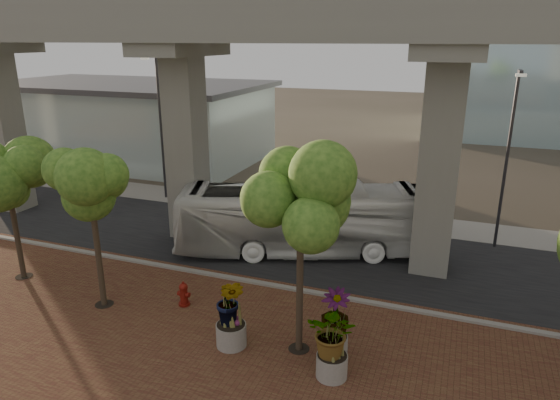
% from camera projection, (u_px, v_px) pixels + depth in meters
% --- Properties ---
extents(ground, '(160.00, 160.00, 0.00)m').
position_uv_depth(ground, '(286.00, 267.00, 22.37)').
color(ground, '#3E392D').
rests_on(ground, ground).
extents(brick_plaza, '(70.00, 13.00, 0.06)m').
position_uv_depth(brick_plaza, '(198.00, 374.00, 15.23)').
color(brick_plaza, brown).
rests_on(brick_plaza, ground).
extents(asphalt_road, '(90.00, 8.00, 0.04)m').
position_uv_depth(asphalt_road, '(300.00, 250.00, 24.14)').
color(asphalt_road, black).
rests_on(asphalt_road, ground).
extents(curb_strip, '(70.00, 0.25, 0.16)m').
position_uv_depth(curb_strip, '(270.00, 285.00, 20.56)').
color(curb_strip, gray).
rests_on(curb_strip, ground).
extents(far_sidewalk, '(90.00, 3.00, 0.06)m').
position_uv_depth(far_sidewalk, '(330.00, 214.00, 29.04)').
color(far_sidewalk, gray).
rests_on(far_sidewalk, ground).
extents(transit_viaduct, '(72.00, 5.60, 12.40)m').
position_uv_depth(transit_viaduct, '(302.00, 98.00, 21.89)').
color(transit_viaduct, gray).
rests_on(transit_viaduct, ground).
extents(station_pavilion, '(23.00, 13.00, 6.30)m').
position_uv_depth(station_pavilion, '(129.00, 119.00, 42.27)').
color(station_pavilion, silver).
rests_on(station_pavilion, ground).
extents(transit_bus, '(12.16, 6.67, 3.32)m').
position_uv_depth(transit_bus, '(303.00, 220.00, 23.41)').
color(transit_bus, silver).
rests_on(transit_bus, ground).
extents(fire_hydrant, '(0.49, 0.44, 0.97)m').
position_uv_depth(fire_hydrant, '(184.00, 294.00, 18.96)').
color(fire_hydrant, maroon).
rests_on(fire_hydrant, ground).
extents(planter_front, '(2.11, 2.11, 2.32)m').
position_uv_depth(planter_front, '(333.00, 336.00, 14.64)').
color(planter_front, gray).
rests_on(planter_front, ground).
extents(planter_right, '(2.16, 2.16, 2.31)m').
position_uv_depth(planter_right, '(335.00, 316.00, 15.67)').
color(planter_right, gray).
rests_on(planter_right, ground).
extents(planter_left, '(2.24, 2.24, 2.46)m').
position_uv_depth(planter_left, '(230.00, 305.00, 16.14)').
color(planter_left, '#A9A598').
rests_on(planter_left, ground).
extents(street_tree_far_west, '(3.50, 3.50, 5.76)m').
position_uv_depth(street_tree_far_west, '(8.00, 183.00, 20.11)').
color(street_tree_far_west, '#4B392B').
rests_on(street_tree_far_west, ground).
extents(street_tree_near_west, '(3.37, 3.37, 6.23)m').
position_uv_depth(street_tree_near_west, '(90.00, 188.00, 17.69)').
color(street_tree_near_west, '#4B392B').
rests_on(street_tree_near_west, ground).
extents(street_tree_near_east, '(3.92, 3.92, 6.92)m').
position_uv_depth(street_tree_near_east, '(301.00, 201.00, 14.82)').
color(street_tree_near_east, '#4B392B').
rests_on(street_tree_near_east, ground).
extents(streetlamp_west, '(0.44, 1.28, 8.84)m').
position_uv_depth(streetlamp_west, '(159.00, 118.00, 30.36)').
color(streetlamp_west, '#2C2C31').
rests_on(streetlamp_west, ground).
extents(streetlamp_east, '(0.42, 1.22, 8.45)m').
position_uv_depth(streetlamp_east, '(508.00, 149.00, 22.91)').
color(streetlamp_east, '#313136').
rests_on(streetlamp_east, ground).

